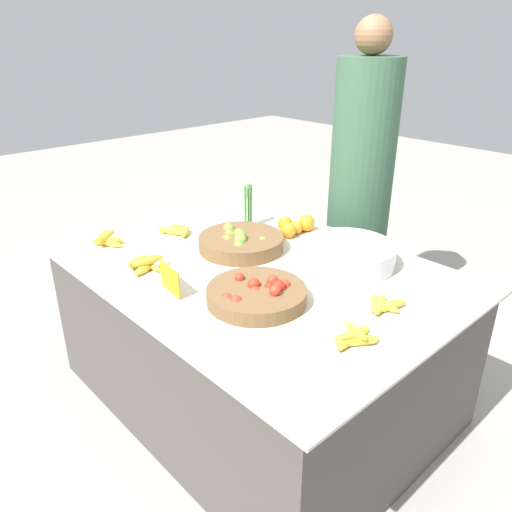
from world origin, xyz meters
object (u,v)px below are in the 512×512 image
Objects in this scene: tomato_basket at (257,294)px; price_sign at (170,279)px; lime_bowl at (241,242)px; metal_bowl at (348,254)px; vendor_person at (360,194)px.

tomato_basket is 0.34m from price_sign.
lime_bowl is 1.04× the size of tomato_basket.
lime_bowl is 0.48m from metal_bowl.
price_sign is (0.13, -0.46, 0.02)m from lime_bowl.
metal_bowl is (0.03, 0.50, 0.02)m from tomato_basket.
vendor_person reaches higher than price_sign.
vendor_person is at bearing 87.73° from lime_bowl.
lime_bowl is at bearing 145.95° from tomato_basket.
price_sign is 0.09× the size of vendor_person.
price_sign is 1.30m from vendor_person.
price_sign is (-0.30, -0.69, 0.01)m from metal_bowl.
lime_bowl reaches higher than tomato_basket.
vendor_person is (0.03, 0.83, 0.06)m from lime_bowl.
vendor_person is (-0.39, 0.61, 0.05)m from metal_bowl.
lime_bowl is 0.48m from price_sign.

